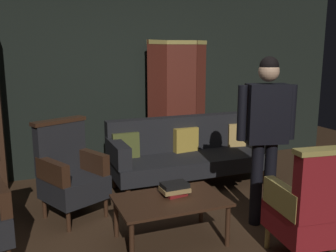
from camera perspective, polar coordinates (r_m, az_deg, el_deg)
The scene contains 12 objects.
ground_plane at distance 3.71m, azimuth 4.73°, elevation -16.91°, with size 10.00×10.00×0.00m, color #3D2819.
back_wall at distance 5.58m, azimuth -6.28°, elevation 7.70°, with size 7.20×0.10×2.80m, color black.
folding_screen at distance 6.04m, azimuth 5.60°, elevation 4.05°, with size 2.12×0.52×1.90m.
velvet_couch at distance 4.99m, azimuth 3.14°, elevation -3.73°, with size 2.12×0.78×0.88m.
coffee_table at distance 3.53m, azimuth 0.38°, elevation -11.69°, with size 1.00×0.64×0.42m.
armchair_gilt_accent at distance 3.38m, azimuth 21.13°, elevation -11.46°, with size 0.65×0.64×1.04m.
armchair_wing_left at distance 4.14m, azimuth -14.62°, elevation -6.78°, with size 0.77×0.77×1.04m.
standing_figure at distance 3.82m, azimuth 14.62°, elevation -0.02°, with size 0.57×0.30×1.70m.
potted_plant at distance 4.91m, azimuth -15.13°, elevation -4.66°, with size 0.46×0.46×0.75m.
book_red_leather at distance 3.60m, azimuth 1.02°, elevation -10.13°, with size 0.19×0.17×0.03m, color maroon.
book_tan_leather at distance 3.58m, azimuth 1.02°, elevation -9.57°, with size 0.26×0.19×0.04m, color #9E7A47.
book_black_cloth at distance 3.57m, azimuth 1.03°, elevation -8.94°, with size 0.24×0.16×0.04m, color black.
Camera 1 is at (-1.46, -2.92, 1.76)m, focal length 40.24 mm.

